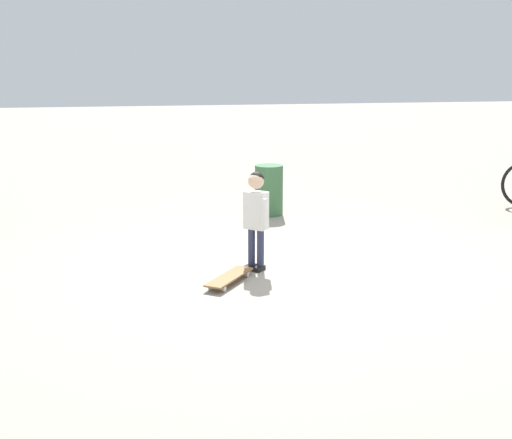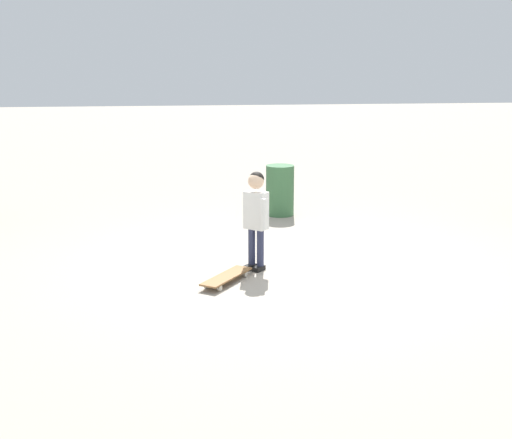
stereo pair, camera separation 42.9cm
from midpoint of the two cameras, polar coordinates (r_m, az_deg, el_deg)
name	(u,v)px [view 1 (the left image)]	position (r m, az deg, el deg)	size (l,w,h in m)	color
ground_plane	(283,265)	(7.68, 0.61, -3.75)	(50.00, 50.00, 0.00)	#9E9384
child_person	(256,210)	(7.37, -1.67, 0.79)	(0.38, 0.28, 1.06)	#2D3351
skateboard	(229,277)	(7.09, -3.95, -4.74)	(0.70, 0.58, 0.07)	olive
trash_bin	(269,190)	(10.02, -0.17, 2.40)	(0.40, 0.40, 0.72)	#38663D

